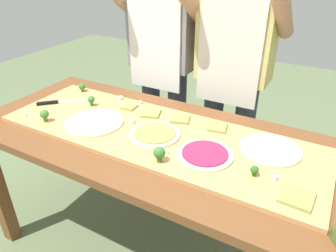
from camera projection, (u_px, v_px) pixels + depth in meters
The scene contains 25 objects.
prep_table at pixel (163, 156), 1.49m from camera, with size 1.88×0.78×0.79m.
cutting_board at pixel (156, 134), 1.46m from camera, with size 1.50×0.50×0.02m, color tan.
chefs_knife at pixel (58, 102), 1.72m from camera, with size 0.23×0.22×0.02m.
pizza_whole_pesto_green at pixel (155, 134), 1.42m from camera, with size 0.23×0.23×0.02m.
pizza_whole_cheese_artichoke at pixel (270, 149), 1.31m from camera, with size 0.25×0.25×0.02m.
pizza_whole_white_garlic at pixel (94, 122), 1.52m from camera, with size 0.28×0.28×0.02m.
pizza_whole_beet_magenta at pixel (205, 154), 1.28m from camera, with size 0.23×0.23×0.02m.
pizza_slice_center at pixel (151, 113), 1.60m from camera, with size 0.09×0.09×0.01m, color #899E4C.
pizza_slice_far_right at pixel (297, 197), 1.06m from camera, with size 0.11×0.11×0.01m, color #899E4C.
pizza_slice_near_right at pixel (129, 107), 1.67m from camera, with size 0.07×0.07×0.01m, color #899E4C.
pizza_slice_far_left at pixel (217, 127), 1.47m from camera, with size 0.08×0.08×0.01m, color #899E4C.
pizza_slice_near_left at pixel (180, 119), 1.55m from camera, with size 0.09×0.09×0.01m, color #899E4C.
broccoli_floret_back_right at pixel (82, 87), 1.85m from camera, with size 0.04×0.04×0.05m.
broccoli_floret_center_left at pixel (254, 170), 1.16m from camera, with size 0.03×0.03×0.04m.
broccoli_floret_front_mid at pixel (91, 100), 1.68m from camera, with size 0.04×0.04×0.06m.
broccoli_floret_back_mid at pixel (44, 115), 1.52m from camera, with size 0.04×0.04×0.06m.
broccoli_floret_back_left at pixel (159, 153), 1.23m from camera, with size 0.05×0.05×0.06m.
cheese_crumble_a at pixel (121, 98), 1.75m from camera, with size 0.02×0.02×0.02m, color silver.
cheese_crumble_b at pixel (275, 178), 1.14m from camera, with size 0.02×0.02×0.02m, color silver.
cheese_crumble_c at pixel (167, 152), 1.29m from camera, with size 0.01×0.01×0.01m, color white.
cheese_crumble_d at pixel (132, 121), 1.52m from camera, with size 0.02×0.02×0.02m, color white.
cheese_crumble_e at pixel (141, 103), 1.71m from camera, with size 0.02×0.02×0.02m, color silver.
cheese_crumble_f at pixel (25, 115), 1.59m from camera, with size 0.01×0.01×0.01m, color white.
cook_left at pixel (163, 51), 1.94m from camera, with size 0.54×0.39×1.67m.
cook_right at pixel (234, 62), 1.74m from camera, with size 0.54×0.39×1.67m.
Camera 1 is at (0.62, -1.07, 1.54)m, focal length 33.79 mm.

